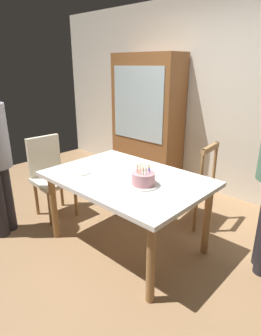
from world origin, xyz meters
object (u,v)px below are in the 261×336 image
object	(u,v)px
birthday_cake	(144,179)
chair_upholstered	(50,172)
plate_far_side	(137,168)
dining_table	(127,185)
plate_near_celebrant	(80,172)
chair_spindle_back	(192,185)
china_cabinet	(147,119)

from	to	relation	value
birthday_cake	chair_upholstered	xyz separation A→B (m)	(-1.39, -0.09, -0.27)
birthday_cake	plate_far_side	world-z (taller)	birthday_cake
dining_table	plate_near_celebrant	size ratio (longest dim) A/B	6.81
plate_near_celebrant	plate_far_side	distance (m)	0.58
chair_spindle_back	chair_upholstered	distance (m)	1.68
chair_spindle_back	dining_table	bearing A→B (deg)	-104.54
plate_far_side	china_cabinet	xyz separation A→B (m)	(-0.99, 1.32, 0.20)
chair_upholstered	china_cabinet	size ratio (longest dim) A/B	0.50
birthday_cake	plate_far_side	distance (m)	0.43
plate_far_side	chair_spindle_back	bearing A→B (deg)	64.26
plate_far_side	chair_upholstered	bearing A→B (deg)	-160.80
birthday_cake	plate_near_celebrant	distance (m)	0.69
birthday_cake	plate_far_side	size ratio (longest dim) A/B	1.27
birthday_cake	china_cabinet	world-z (taller)	china_cabinet
plate_near_celebrant	chair_spindle_back	bearing A→B (deg)	59.62
dining_table	plate_near_celebrant	bearing A→B (deg)	-150.46
dining_table	china_cabinet	bearing A→B (deg)	124.25
dining_table	plate_near_celebrant	world-z (taller)	plate_near_celebrant
chair_upholstered	plate_near_celebrant	bearing A→B (deg)	-7.59
birthday_cake	chair_spindle_back	xyz separation A→B (m)	(-0.03, 0.89, -0.34)
plate_far_side	china_cabinet	size ratio (longest dim) A/B	0.12
birthday_cake	china_cabinet	distance (m)	2.07
plate_far_side	dining_table	bearing A→B (deg)	-72.21
birthday_cake	plate_near_celebrant	bearing A→B (deg)	-164.10
plate_near_celebrant	chair_spindle_back	distance (m)	1.28
plate_far_side	chair_upholstered	xyz separation A→B (m)	(-1.06, -0.37, -0.22)
birthday_cake	plate_far_side	bearing A→B (deg)	139.15
chair_spindle_back	chair_upholstered	xyz separation A→B (m)	(-1.36, -0.98, 0.07)
chair_spindle_back	china_cabinet	xyz separation A→B (m)	(-1.28, 0.72, 0.49)
dining_table	plate_near_celebrant	distance (m)	0.48
plate_near_celebrant	chair_upholstered	world-z (taller)	chair_upholstered
chair_spindle_back	china_cabinet	size ratio (longest dim) A/B	0.50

